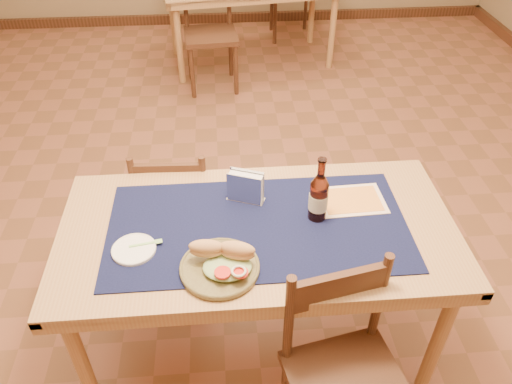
{
  "coord_description": "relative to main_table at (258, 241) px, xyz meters",
  "views": [
    {
      "loc": [
        -0.13,
        -2.26,
        2.13
      ],
      "look_at": [
        0.0,
        -0.7,
        0.85
      ],
      "focal_mm": 35.0,
      "sensor_mm": 36.0,
      "label": 1
    }
  ],
  "objects": [
    {
      "name": "placemat",
      "position": [
        0.0,
        0.0,
        0.09
      ],
      "size": [
        1.2,
        0.6,
        0.01
      ],
      "primitive_type": "cube",
      "color": "#10163D",
      "rests_on": "main_table"
    },
    {
      "name": "menu_card",
      "position": [
        0.41,
        0.12,
        0.09
      ],
      "size": [
        0.28,
        0.21,
        0.01
      ],
      "color": "#FBDBBD",
      "rests_on": "placemat"
    },
    {
      "name": "beer_bottle",
      "position": [
        0.24,
        0.04,
        0.2
      ],
      "size": [
        0.08,
        0.08,
        0.29
      ],
      "color": "#44180C",
      "rests_on": "placemat"
    },
    {
      "name": "napkin_holder",
      "position": [
        -0.04,
        0.17,
        0.15
      ],
      "size": [
        0.17,
        0.11,
        0.14
      ],
      "color": "silver",
      "rests_on": "placemat"
    },
    {
      "name": "sandwich_plate",
      "position": [
        -0.15,
        -0.22,
        0.12
      ],
      "size": [
        0.29,
        0.29,
        0.11
      ],
      "color": "brown",
      "rests_on": "placemat"
    },
    {
      "name": "side_plate",
      "position": [
        -0.48,
        -0.1,
        0.1
      ],
      "size": [
        0.17,
        0.17,
        0.01
      ],
      "color": "white",
      "rests_on": "placemat"
    },
    {
      "name": "fork",
      "position": [
        -0.43,
        -0.08,
        0.1
      ],
      "size": [
        0.13,
        0.04,
        0.0
      ],
      "color": "#9BE27C",
      "rests_on": "side_plate"
    },
    {
      "name": "chair_back_near",
      "position": [
        -0.18,
        2.74,
        -0.17
      ],
      "size": [
        0.47,
        0.47,
        0.95
      ],
      "color": "#4A2A1A",
      "rests_on": "ground"
    },
    {
      "name": "main_table",
      "position": [
        0.0,
        0.0,
        0.0
      ],
      "size": [
        1.6,
        0.8,
        0.75
      ],
      "color": "#AD8351",
      "rests_on": "ground"
    },
    {
      "name": "baseboard",
      "position": [
        0.0,
        0.8,
        -0.62
      ],
      "size": [
        6.0,
        7.0,
        0.1
      ],
      "color": "#4A2A1A",
      "rests_on": "ground"
    },
    {
      "name": "chair_main_near",
      "position": [
        0.28,
        -0.5,
        -0.2
      ],
      "size": [
        0.49,
        0.49,
        0.89
      ],
      "color": "#4A2A1A",
      "rests_on": "ground"
    },
    {
      "name": "chair_main_far",
      "position": [
        -0.38,
        0.54,
        -0.24
      ],
      "size": [
        0.4,
        0.4,
        0.82
      ],
      "color": "#4A2A1A",
      "rests_on": "ground"
    }
  ]
}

